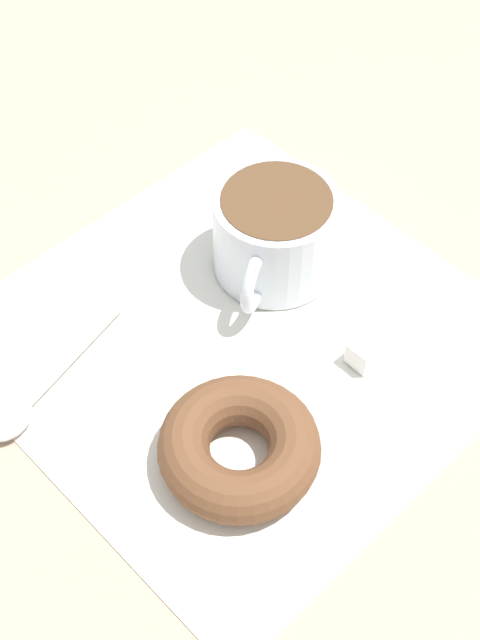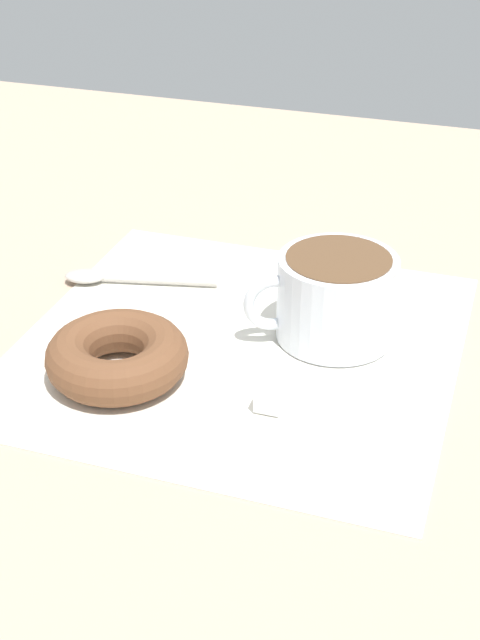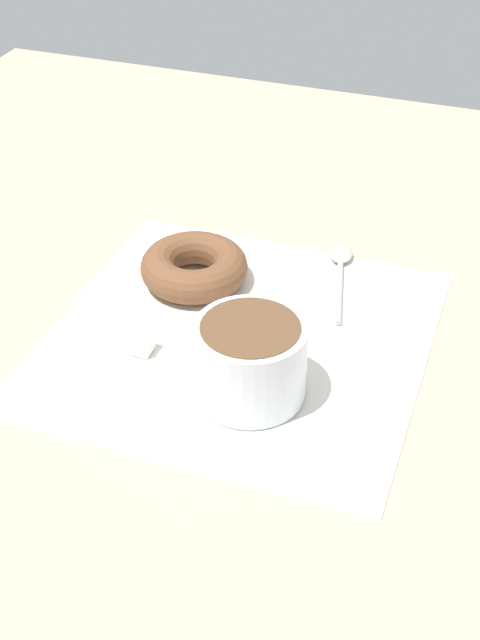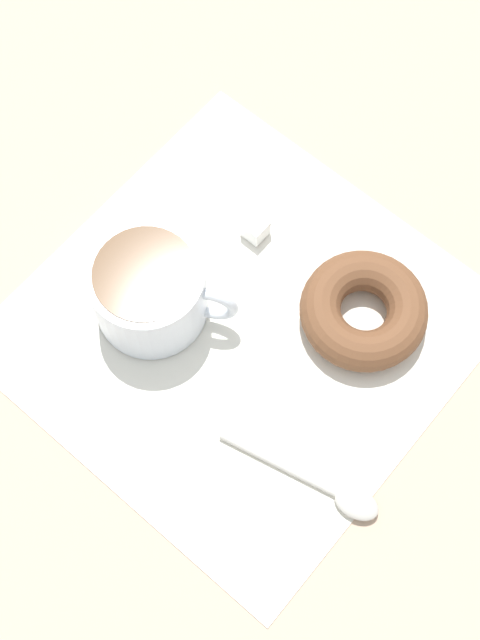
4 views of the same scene
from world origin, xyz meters
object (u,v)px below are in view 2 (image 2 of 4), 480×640
Objects in this scene: coffee_cup at (335,296)px; sugar_cube at (270,396)px; spoon at (107,278)px; donut at (117,356)px.

coffee_cup is 6.06× the size of sugar_cube.
sugar_cube is at bearing 55.00° from spoon.
spoon is 7.19× the size of sugar_cube.
donut is 5.61× the size of sugar_cube.
coffee_cup is at bearing 127.33° from donut.
sugar_cube reaches higher than spoon.
spoon is at bearing -125.00° from sugar_cube.
sugar_cube is (11.01, -1.99, -2.70)cm from coffee_cup.
sugar_cube is at bearing -10.25° from coffee_cup.
coffee_cup reaches higher than sugar_cube.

